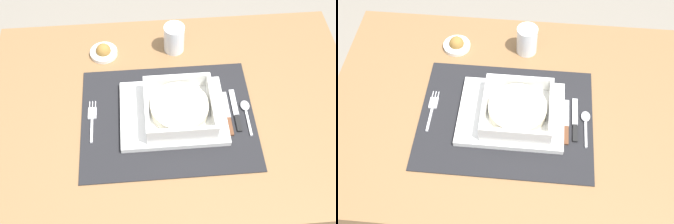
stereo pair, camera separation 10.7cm
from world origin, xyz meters
TOP-DOWN VIEW (x-y plane):
  - ground_plane at (0.00, 0.00)m, footprint 6.00×6.00m
  - dining_table at (0.00, 0.00)m, footprint 1.01×0.68m
  - placemat at (-0.02, -0.03)m, footprint 0.45×0.35m
  - serving_plate at (-0.01, -0.02)m, footprint 0.27×0.21m
  - porridge_bowl at (0.01, -0.03)m, footprint 0.18×0.18m
  - fork at (-0.22, -0.02)m, footprint 0.02×0.13m
  - spoon at (0.19, -0.03)m, footprint 0.02×0.11m
  - butter_knife at (0.16, -0.03)m, footprint 0.01×0.14m
  - bread_knife at (0.14, -0.04)m, footprint 0.01×0.14m
  - drinking_glass at (0.02, 0.21)m, footprint 0.06×0.06m
  - condiment_saucer at (-0.19, 0.21)m, footprint 0.08×0.08m

SIDE VIEW (x-z plane):
  - ground_plane at x=0.00m, z-range 0.00..0.00m
  - dining_table at x=0.00m, z-range 0.26..1.01m
  - placemat at x=-0.02m, z-range 0.75..0.75m
  - fork at x=-0.22m, z-range 0.75..0.75m
  - butter_knife at x=0.16m, z-range 0.75..0.76m
  - bread_knife at x=0.14m, z-range 0.75..0.76m
  - spoon at x=0.19m, z-range 0.75..0.76m
  - condiment_saucer at x=-0.19m, z-range 0.74..0.78m
  - serving_plate at x=-0.01m, z-range 0.75..0.77m
  - drinking_glass at x=0.02m, z-range 0.74..0.83m
  - porridge_bowl at x=0.01m, z-range 0.76..0.81m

